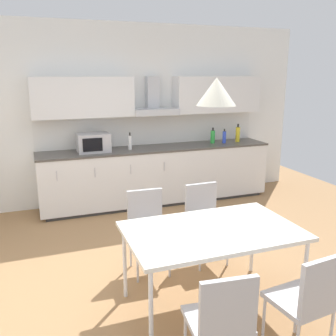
{
  "coord_description": "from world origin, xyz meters",
  "views": [
    {
      "loc": [
        -1.19,
        -3.45,
        2.08
      ],
      "look_at": [
        0.27,
        0.52,
        1.0
      ],
      "focal_mm": 40.0,
      "sensor_mm": 36.0,
      "label": 1
    }
  ],
  "objects_px": {
    "bottle_green": "(213,137)",
    "chair_near_right": "(309,296)",
    "bottle_yellow": "(238,134)",
    "bottle_blue": "(224,137)",
    "pendant_lamp": "(216,92)",
    "bottle_white": "(130,142)",
    "microwave": "(93,143)",
    "chair_far_right": "(204,215)",
    "dining_table": "(212,234)",
    "chair_near_left": "(222,318)",
    "chair_far_left": "(147,223)"
  },
  "relations": [
    {
      "from": "chair_near_left",
      "to": "chair_near_right",
      "type": "distance_m",
      "value": 0.7
    },
    {
      "from": "bottle_blue",
      "to": "chair_near_left",
      "type": "xyz_separation_m",
      "value": [
        -2.0,
        -3.7,
        -0.49
      ]
    },
    {
      "from": "bottle_blue",
      "to": "pendant_lamp",
      "type": "relative_size",
      "value": 0.76
    },
    {
      "from": "microwave",
      "to": "dining_table",
      "type": "relative_size",
      "value": 0.32
    },
    {
      "from": "bottle_white",
      "to": "microwave",
      "type": "bearing_deg",
      "value": 178.74
    },
    {
      "from": "pendant_lamp",
      "to": "bottle_blue",
      "type": "bearing_deg",
      "value": 59.88
    },
    {
      "from": "microwave",
      "to": "chair_near_right",
      "type": "xyz_separation_m",
      "value": [
        0.9,
        -3.73,
        -0.53
      ]
    },
    {
      "from": "chair_near_right",
      "to": "bottle_yellow",
      "type": "bearing_deg",
      "value": 66.95
    },
    {
      "from": "bottle_yellow",
      "to": "bottle_blue",
      "type": "height_order",
      "value": "bottle_yellow"
    },
    {
      "from": "chair_far_left",
      "to": "pendant_lamp",
      "type": "bearing_deg",
      "value": -68.39
    },
    {
      "from": "bottle_yellow",
      "to": "chair_near_left",
      "type": "relative_size",
      "value": 0.35
    },
    {
      "from": "chair_near_left",
      "to": "microwave",
      "type": "bearing_deg",
      "value": 93.07
    },
    {
      "from": "bottle_yellow",
      "to": "chair_far_right",
      "type": "relative_size",
      "value": 0.35
    },
    {
      "from": "bottle_white",
      "to": "chair_far_right",
      "type": "relative_size",
      "value": 0.31
    },
    {
      "from": "microwave",
      "to": "chair_near_left",
      "type": "bearing_deg",
      "value": -86.93
    },
    {
      "from": "bottle_green",
      "to": "chair_near_right",
      "type": "height_order",
      "value": "bottle_green"
    },
    {
      "from": "bottle_yellow",
      "to": "microwave",
      "type": "bearing_deg",
      "value": -179.82
    },
    {
      "from": "bottle_yellow",
      "to": "bottle_white",
      "type": "xyz_separation_m",
      "value": [
        -1.93,
        -0.02,
        -0.02
      ]
    },
    {
      "from": "bottle_yellow",
      "to": "bottle_green",
      "type": "height_order",
      "value": "bottle_yellow"
    },
    {
      "from": "bottle_blue",
      "to": "dining_table",
      "type": "bearing_deg",
      "value": -120.12
    },
    {
      "from": "bottle_yellow",
      "to": "pendant_lamp",
      "type": "height_order",
      "value": "pendant_lamp"
    },
    {
      "from": "dining_table",
      "to": "chair_near_left",
      "type": "relative_size",
      "value": 1.73
    },
    {
      "from": "bottle_yellow",
      "to": "chair_near_left",
      "type": "distance_m",
      "value": 4.42
    },
    {
      "from": "chair_far_right",
      "to": "chair_near_right",
      "type": "relative_size",
      "value": 1.0
    },
    {
      "from": "microwave",
      "to": "bottle_blue",
      "type": "bearing_deg",
      "value": -0.84
    },
    {
      "from": "bottle_green",
      "to": "bottle_white",
      "type": "bearing_deg",
      "value": -178.25
    },
    {
      "from": "dining_table",
      "to": "chair_far_right",
      "type": "xyz_separation_m",
      "value": [
        0.34,
        0.85,
        -0.18
      ]
    },
    {
      "from": "bottle_yellow",
      "to": "bottle_green",
      "type": "distance_m",
      "value": 0.47
    },
    {
      "from": "bottle_green",
      "to": "chair_far_right",
      "type": "distance_m",
      "value": 2.41
    },
    {
      "from": "microwave",
      "to": "chair_far_right",
      "type": "xyz_separation_m",
      "value": [
        0.89,
        -2.04,
        -0.53
      ]
    },
    {
      "from": "bottle_green",
      "to": "chair_far_right",
      "type": "height_order",
      "value": "bottle_green"
    },
    {
      "from": "bottle_green",
      "to": "chair_near_left",
      "type": "height_order",
      "value": "bottle_green"
    },
    {
      "from": "microwave",
      "to": "bottle_green",
      "type": "height_order",
      "value": "microwave"
    },
    {
      "from": "chair_far_right",
      "to": "chair_near_right",
      "type": "height_order",
      "value": "same"
    },
    {
      "from": "bottle_white",
      "to": "chair_far_right",
      "type": "height_order",
      "value": "bottle_white"
    },
    {
      "from": "dining_table",
      "to": "pendant_lamp",
      "type": "xyz_separation_m",
      "value": [
        -0.0,
        -0.0,
        1.22
      ]
    },
    {
      "from": "bottle_green",
      "to": "bottle_yellow",
      "type": "bearing_deg",
      "value": -2.96
    },
    {
      "from": "chair_near_right",
      "to": "bottle_blue",
      "type": "bearing_deg",
      "value": 70.54
    },
    {
      "from": "chair_near_right",
      "to": "bottle_green",
      "type": "bearing_deg",
      "value": 73.4
    },
    {
      "from": "bottle_blue",
      "to": "chair_far_right",
      "type": "relative_size",
      "value": 0.28
    },
    {
      "from": "bottle_blue",
      "to": "dining_table",
      "type": "relative_size",
      "value": 0.16
    },
    {
      "from": "pendant_lamp",
      "to": "dining_table",
      "type": "bearing_deg",
      "value": 75.96
    },
    {
      "from": "bottle_green",
      "to": "chair_near_right",
      "type": "relative_size",
      "value": 0.3
    },
    {
      "from": "bottle_white",
      "to": "chair_near_right",
      "type": "height_order",
      "value": "bottle_white"
    },
    {
      "from": "chair_far_right",
      "to": "chair_far_left",
      "type": "bearing_deg",
      "value": -179.99
    },
    {
      "from": "chair_near_right",
      "to": "pendant_lamp",
      "type": "xyz_separation_m",
      "value": [
        -0.35,
        0.85,
        1.4
      ]
    },
    {
      "from": "bottle_green",
      "to": "chair_near_right",
      "type": "xyz_separation_m",
      "value": [
        -1.12,
        -3.77,
        -0.5
      ]
    },
    {
      "from": "chair_far_left",
      "to": "pendant_lamp",
      "type": "relative_size",
      "value": 2.72
    },
    {
      "from": "microwave",
      "to": "chair_near_right",
      "type": "bearing_deg",
      "value": -76.49
    },
    {
      "from": "microwave",
      "to": "pendant_lamp",
      "type": "xyz_separation_m",
      "value": [
        0.55,
        -2.89,
        0.87
      ]
    }
  ]
}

